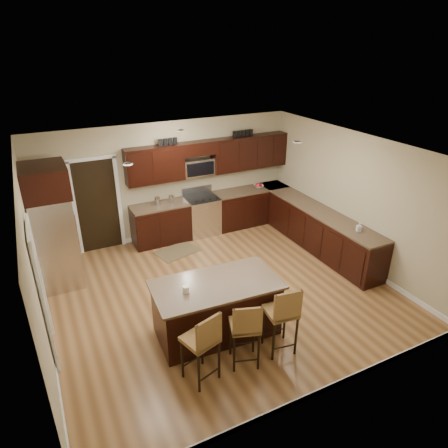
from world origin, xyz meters
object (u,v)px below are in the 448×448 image
stool_mid (246,327)px  refrigerator (53,226)px  range (202,215)px  stool_left (203,340)px  stool_right (283,313)px  island (217,309)px

stool_mid → refrigerator: refrigerator is taller
refrigerator → range: bearing=13.1°
stool_left → stool_right: 1.26m
stool_left → stool_right: bearing=-17.1°
range → stool_right: stool_right is taller
stool_left → refrigerator: refrigerator is taller
island → stool_mid: (0.05, -0.84, 0.25)m
range → refrigerator: bearing=-166.9°
island → stool_left: size_ratio=1.80×
island → refrigerator: size_ratio=0.86×
stool_left → refrigerator: bearing=95.8°
range → island: (-1.24, -3.43, -0.04)m
range → stool_right: 4.32m
stool_left → stool_mid: (0.65, 0.00, -0.02)m
stool_right → refrigerator: (-2.73, 3.51, 0.49)m
stool_right → refrigerator: size_ratio=0.49×
stool_mid → range: bearing=92.8°
range → island: bearing=-109.8°
range → island: 3.65m
island → stool_left: stool_left is taller
stool_mid → stool_right: 0.62m
stool_left → refrigerator: (-1.46, 3.50, 0.50)m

